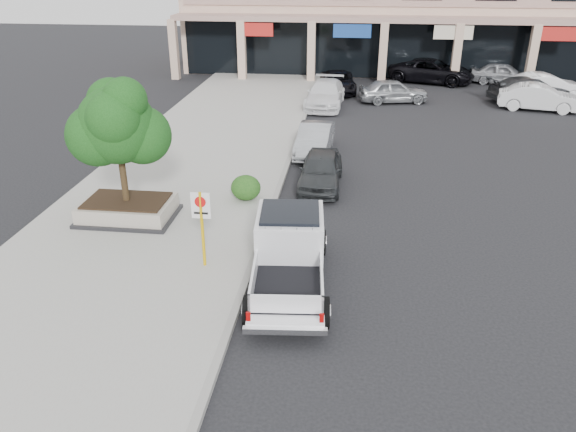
{
  "coord_description": "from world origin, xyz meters",
  "views": [
    {
      "loc": [
        1.23,
        -13.6,
        8.4
      ],
      "look_at": [
        -0.59,
        1.5,
        1.28
      ],
      "focal_mm": 35.0,
      "sensor_mm": 36.0,
      "label": 1
    }
  ],
  "objects_px": {
    "curb_car_c": "(325,94)",
    "lot_car_a": "(393,91)",
    "lot_car_c": "(530,90)",
    "lot_car_d": "(431,71)",
    "no_parking_sign": "(202,219)",
    "curb_car_a": "(321,170)",
    "lot_car_b": "(539,98)",
    "planter": "(128,209)",
    "curb_car_d": "(338,82)",
    "pickup_truck": "(289,257)",
    "lot_car_e": "(503,74)",
    "planter_tree": "(123,124)",
    "lot_car_f": "(546,87)",
    "curb_car_b": "(315,139)"
  },
  "relations": [
    {
      "from": "lot_car_d",
      "to": "lot_car_e",
      "type": "height_order",
      "value": "lot_car_d"
    },
    {
      "from": "lot_car_c",
      "to": "lot_car_e",
      "type": "height_order",
      "value": "lot_car_c"
    },
    {
      "from": "lot_car_c",
      "to": "curb_car_d",
      "type": "bearing_deg",
      "value": 65.9
    },
    {
      "from": "no_parking_sign",
      "to": "curb_car_a",
      "type": "height_order",
      "value": "no_parking_sign"
    },
    {
      "from": "lot_car_e",
      "to": "lot_car_f",
      "type": "relative_size",
      "value": 0.88
    },
    {
      "from": "planter_tree",
      "to": "curb_car_d",
      "type": "distance_m",
      "value": 21.95
    },
    {
      "from": "lot_car_b",
      "to": "lot_car_f",
      "type": "bearing_deg",
      "value": -10.27
    },
    {
      "from": "planter",
      "to": "curb_car_c",
      "type": "bearing_deg",
      "value": 71.29
    },
    {
      "from": "curb_car_c",
      "to": "lot_car_a",
      "type": "xyz_separation_m",
      "value": [
        4.13,
        1.54,
        -0.03
      ]
    },
    {
      "from": "curb_car_b",
      "to": "lot_car_f",
      "type": "xyz_separation_m",
      "value": [
        13.64,
        12.34,
        0.14
      ]
    },
    {
      "from": "pickup_truck",
      "to": "lot_car_c",
      "type": "xyz_separation_m",
      "value": [
        12.36,
        23.12,
        -0.14
      ]
    },
    {
      "from": "lot_car_e",
      "to": "lot_car_f",
      "type": "xyz_separation_m",
      "value": [
        1.62,
        -4.42,
        0.07
      ]
    },
    {
      "from": "lot_car_c",
      "to": "lot_car_d",
      "type": "distance_m",
      "value": 7.5
    },
    {
      "from": "pickup_truck",
      "to": "curb_car_c",
      "type": "relative_size",
      "value": 1.1
    },
    {
      "from": "curb_car_b",
      "to": "curb_car_a",
      "type": "bearing_deg",
      "value": -78.99
    },
    {
      "from": "planter_tree",
      "to": "curb_car_b",
      "type": "height_order",
      "value": "planter_tree"
    },
    {
      "from": "curb_car_b",
      "to": "curb_car_d",
      "type": "relative_size",
      "value": 0.85
    },
    {
      "from": "planter_tree",
      "to": "lot_car_f",
      "type": "distance_m",
      "value": 28.1
    },
    {
      "from": "planter",
      "to": "lot_car_d",
      "type": "xyz_separation_m",
      "value": [
        12.87,
        24.87,
        0.35
      ]
    },
    {
      "from": "no_parking_sign",
      "to": "curb_car_c",
      "type": "height_order",
      "value": "no_parking_sign"
    },
    {
      "from": "planter_tree",
      "to": "curb_car_d",
      "type": "relative_size",
      "value": 0.83
    },
    {
      "from": "curb_car_d",
      "to": "planter_tree",
      "type": "bearing_deg",
      "value": -112.48
    },
    {
      "from": "planter_tree",
      "to": "lot_car_a",
      "type": "height_order",
      "value": "planter_tree"
    },
    {
      "from": "curb_car_b",
      "to": "lot_car_b",
      "type": "bearing_deg",
      "value": 40.52
    },
    {
      "from": "planter_tree",
      "to": "lot_car_c",
      "type": "height_order",
      "value": "planter_tree"
    },
    {
      "from": "curb_car_c",
      "to": "planter",
      "type": "bearing_deg",
      "value": -105.66
    },
    {
      "from": "planter",
      "to": "lot_car_d",
      "type": "height_order",
      "value": "lot_car_d"
    },
    {
      "from": "planter_tree",
      "to": "no_parking_sign",
      "type": "bearing_deg",
      "value": -42.36
    },
    {
      "from": "curb_car_c",
      "to": "lot_car_a",
      "type": "relative_size",
      "value": 1.23
    },
    {
      "from": "curb_car_d",
      "to": "lot_car_e",
      "type": "height_order",
      "value": "lot_car_e"
    },
    {
      "from": "planter",
      "to": "lot_car_d",
      "type": "relative_size",
      "value": 0.54
    },
    {
      "from": "lot_car_b",
      "to": "lot_car_e",
      "type": "bearing_deg",
      "value": 15.64
    },
    {
      "from": "lot_car_e",
      "to": "lot_car_b",
      "type": "bearing_deg",
      "value": -158.75
    },
    {
      "from": "planter_tree",
      "to": "lot_car_d",
      "type": "height_order",
      "value": "planter_tree"
    },
    {
      "from": "planter",
      "to": "curb_car_d",
      "type": "relative_size",
      "value": 0.66
    },
    {
      "from": "lot_car_c",
      "to": "lot_car_d",
      "type": "xyz_separation_m",
      "value": [
        -5.46,
        5.14,
        0.07
      ]
    },
    {
      "from": "planter_tree",
      "to": "lot_car_f",
      "type": "bearing_deg",
      "value": 46.37
    },
    {
      "from": "no_parking_sign",
      "to": "lot_car_c",
      "type": "xyz_separation_m",
      "value": [
        14.9,
        22.58,
        -0.87
      ]
    },
    {
      "from": "curb_car_a",
      "to": "lot_car_f",
      "type": "xyz_separation_m",
      "value": [
        13.09,
        16.33,
        0.13
      ]
    },
    {
      "from": "planter",
      "to": "lot_car_d",
      "type": "distance_m",
      "value": 28.0
    },
    {
      "from": "curb_car_b",
      "to": "lot_car_b",
      "type": "height_order",
      "value": "lot_car_b"
    },
    {
      "from": "lot_car_b",
      "to": "lot_car_d",
      "type": "bearing_deg",
      "value": 48.63
    },
    {
      "from": "curb_car_c",
      "to": "lot_car_a",
      "type": "bearing_deg",
      "value": 23.54
    },
    {
      "from": "curb_car_c",
      "to": "lot_car_a",
      "type": "height_order",
      "value": "curb_car_c"
    },
    {
      "from": "curb_car_a",
      "to": "lot_car_e",
      "type": "bearing_deg",
      "value": 61.66
    },
    {
      "from": "planter",
      "to": "lot_car_c",
      "type": "xyz_separation_m",
      "value": [
        18.33,
        19.73,
        0.28
      ]
    },
    {
      "from": "lot_car_e",
      "to": "lot_car_f",
      "type": "height_order",
      "value": "lot_car_f"
    },
    {
      "from": "no_parking_sign",
      "to": "pickup_truck",
      "type": "xyz_separation_m",
      "value": [
        2.54,
        -0.55,
        -0.73
      ]
    },
    {
      "from": "curb_car_a",
      "to": "curb_car_b",
      "type": "xyz_separation_m",
      "value": [
        -0.55,
        3.99,
        -0.0
      ]
    },
    {
      "from": "curb_car_a",
      "to": "lot_car_b",
      "type": "xyz_separation_m",
      "value": [
        11.94,
        13.51,
        0.07
      ]
    }
  ]
}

